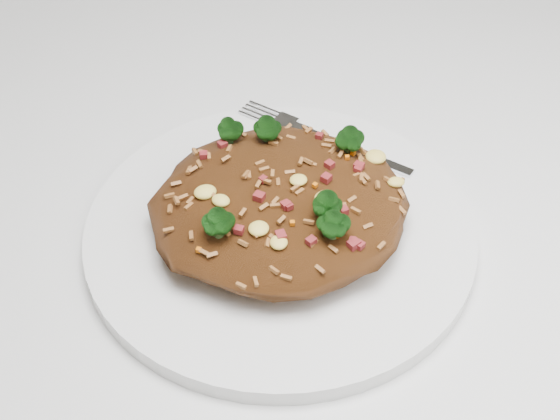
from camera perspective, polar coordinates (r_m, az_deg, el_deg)
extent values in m
cube|color=silver|center=(0.65, -3.44, 1.08)|extent=(1.20, 0.80, 0.04)
cylinder|color=olive|center=(1.31, 18.14, 2.90)|extent=(0.06, 0.06, 0.71)
cylinder|color=white|center=(0.58, 0.00, -1.54)|extent=(0.29, 0.29, 0.01)
ellipsoid|color=brown|center=(0.57, 0.00, 0.36)|extent=(0.19, 0.17, 0.04)
ellipsoid|color=#0A3407|center=(0.52, 3.48, 0.40)|extent=(0.02, 0.02, 0.02)
ellipsoid|color=#0A3407|center=(0.59, 5.13, 5.25)|extent=(0.02, 0.02, 0.02)
ellipsoid|color=#0A3407|center=(0.52, 3.92, -0.97)|extent=(0.02, 0.02, 0.02)
ellipsoid|color=#0A3407|center=(0.60, -3.82, 5.97)|extent=(0.02, 0.02, 0.02)
ellipsoid|color=#0A3407|center=(0.59, -0.97, 6.00)|extent=(0.02, 0.02, 0.02)
ellipsoid|color=#0A3407|center=(0.52, -4.55, -0.85)|extent=(0.02, 0.02, 0.02)
cube|color=silver|center=(0.64, 6.89, 3.75)|extent=(0.07, 0.08, 0.00)
cube|color=silver|center=(0.67, -0.45, 6.72)|extent=(0.04, 0.04, 0.00)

